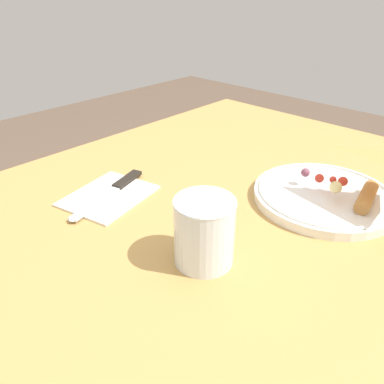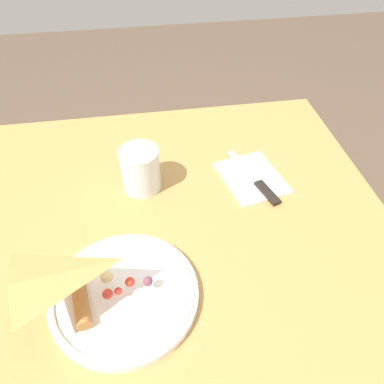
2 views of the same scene
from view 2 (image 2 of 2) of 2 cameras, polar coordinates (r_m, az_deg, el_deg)
name	(u,v)px [view 2 (image 2 of 2)]	position (r m, az deg, el deg)	size (l,w,h in m)	color
dining_table	(173,282)	(0.78, -2.90, -13.60)	(0.95, 0.90, 0.70)	tan
plate_pizza	(124,293)	(0.64, -10.32, -14.92)	(0.24, 0.24, 0.05)	white
milk_glass	(141,171)	(0.79, -7.81, 3.24)	(0.08, 0.08, 0.10)	white
napkin_folded	(252,177)	(0.84, 9.09, 2.21)	(0.17, 0.15, 0.00)	white
butter_knife	(254,178)	(0.83, 9.48, 2.05)	(0.19, 0.07, 0.01)	black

